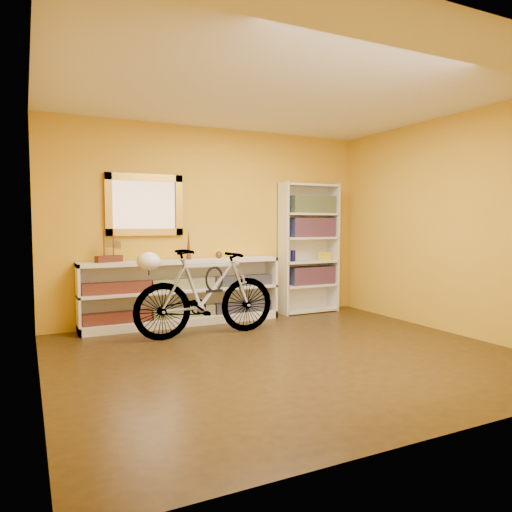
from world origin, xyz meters
name	(u,v)px	position (x,y,z in m)	size (l,w,h in m)	color
floor	(287,355)	(0.00, 0.00, -0.01)	(4.50, 4.00, 0.01)	black
ceiling	(288,90)	(0.00, 0.00, 2.60)	(4.50, 4.00, 0.01)	silver
back_wall	(214,224)	(0.00, 2.00, 1.30)	(4.50, 0.01, 2.60)	gold
left_wall	(35,226)	(-2.25, 0.00, 1.30)	(0.01, 4.00, 2.60)	gold
right_wall	(451,225)	(2.25, 0.00, 1.30)	(0.01, 4.00, 2.60)	gold
gilt_mirror	(145,205)	(-0.95, 1.97, 1.55)	(0.98, 0.06, 0.78)	olive
wall_socket	(273,296)	(0.90, 1.99, 0.25)	(0.09, 0.01, 0.09)	silver
console_unit	(183,292)	(-0.50, 1.81, 0.42)	(2.60, 0.35, 0.85)	silver
cd_row_lower	(184,312)	(-0.50, 1.79, 0.17)	(2.50, 0.13, 0.14)	black
cd_row_upper	(184,284)	(-0.50, 1.79, 0.54)	(2.50, 0.13, 0.14)	navy
model_ship	(109,246)	(-1.43, 1.81, 1.04)	(0.32, 0.12, 0.38)	#3E1B11
toy_car	(146,261)	(-0.98, 1.81, 0.85)	(0.00, 0.00, 0.00)	black
bronze_ornament	(189,244)	(-0.43, 1.81, 1.05)	(0.07, 0.07, 0.39)	brown
decorative_orb	(219,255)	(-0.01, 1.81, 0.90)	(0.09, 0.09, 0.09)	brown
bookcase	(309,248)	(1.43, 1.84, 0.95)	(0.90, 0.30, 1.90)	silver
book_row_a	(311,275)	(1.48, 1.84, 0.55)	(0.70, 0.22, 0.26)	maroon
book_row_b	(312,227)	(1.48, 1.84, 1.25)	(0.70, 0.22, 0.28)	maroon
book_row_c	(312,205)	(1.48, 1.84, 1.59)	(0.70, 0.22, 0.25)	navy
travel_mug	(293,256)	(1.14, 1.82, 0.85)	(0.07, 0.07, 0.16)	#171595
red_tin	(296,207)	(1.23, 1.87, 1.56)	(0.14, 0.14, 0.18)	maroon
yellow_bag	(324,256)	(1.68, 1.80, 0.83)	(0.16, 0.11, 0.13)	yellow
bicycle	(206,293)	(-0.45, 1.10, 0.51)	(1.74, 0.45, 1.02)	silver
helmet	(149,261)	(-1.11, 1.10, 0.90)	(0.26, 0.25, 0.20)	white
u_lock	(214,279)	(-0.35, 1.10, 0.66)	(0.22, 0.22, 0.02)	black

